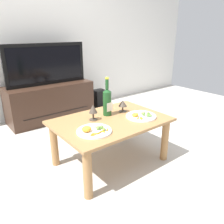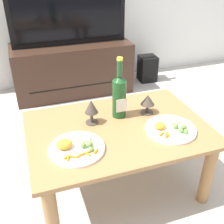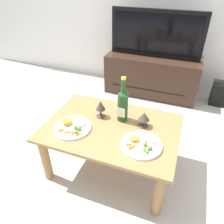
{
  "view_description": "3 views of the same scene",
  "coord_description": "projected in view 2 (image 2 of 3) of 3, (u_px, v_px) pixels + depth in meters",
  "views": [
    {
      "loc": [
        -1.17,
        -1.5,
        1.22
      ],
      "look_at": [
        0.03,
        0.02,
        0.51
      ],
      "focal_mm": 35.74,
      "sensor_mm": 36.0,
      "label": 1
    },
    {
      "loc": [
        -0.46,
        -1.22,
        1.32
      ],
      "look_at": [
        -0.01,
        0.07,
        0.51
      ],
      "focal_mm": 43.94,
      "sensor_mm": 36.0,
      "label": 2
    },
    {
      "loc": [
        0.46,
        -1.21,
        1.47
      ],
      "look_at": [
        -0.01,
        0.05,
        0.55
      ],
      "focal_mm": 34.29,
      "sensor_mm": 36.0,
      "label": 3
    }
  ],
  "objects": [
    {
      "name": "goblet_right",
      "position": [
        148.0,
        101.0,
        1.66
      ],
      "size": [
        0.09,
        0.09,
        0.12
      ],
      "color": "#473D33",
      "rests_on": "dining_table"
    },
    {
      "name": "goblet_left",
      "position": [
        91.0,
        108.0,
        1.56
      ],
      "size": [
        0.08,
        0.08,
        0.15
      ],
      "color": "#473D33",
      "rests_on": "dining_table"
    },
    {
      "name": "tv_screen",
      "position": [
        69.0,
        15.0,
        2.57
      ],
      "size": [
        1.12,
        0.05,
        0.55
      ],
      "color": "black",
      "rests_on": "tv_stand"
    },
    {
      "name": "wine_bottle",
      "position": [
        119.0,
        95.0,
        1.6
      ],
      "size": [
        0.08,
        0.08,
        0.37
      ],
      "color": "#19471E",
      "rests_on": "dining_table"
    },
    {
      "name": "dinner_plate_right",
      "position": [
        170.0,
        128.0,
        1.53
      ],
      "size": [
        0.29,
        0.29,
        0.05
      ],
      "color": "white",
      "rests_on": "dining_table"
    },
    {
      "name": "tv_stand",
      "position": [
        73.0,
        69.0,
        2.85
      ],
      "size": [
        1.18,
        0.47,
        0.52
      ],
      "color": "#382319",
      "rests_on": "ground_plane"
    },
    {
      "name": "dining_table",
      "position": [
        118.0,
        139.0,
        1.61
      ],
      "size": [
        1.02,
        0.71,
        0.45
      ],
      "color": "#9E7042",
      "rests_on": "ground_plane"
    },
    {
      "name": "floor_speaker",
      "position": [
        147.0,
        68.0,
        3.16
      ],
      "size": [
        0.2,
        0.2,
        0.29
      ],
      "primitive_type": "cube",
      "rotation": [
        0.0,
        0.0,
        -0.06
      ],
      "color": "black",
      "rests_on": "ground_plane"
    },
    {
      "name": "ground_plane",
      "position": [
        117.0,
        184.0,
        1.79
      ],
      "size": [
        6.4,
        6.4,
        0.0
      ],
      "primitive_type": "plane",
      "color": "#B7B2A8"
    },
    {
      "name": "dinner_plate_left",
      "position": [
        76.0,
        147.0,
        1.38
      ],
      "size": [
        0.29,
        0.29,
        0.06
      ],
      "color": "white",
      "rests_on": "dining_table"
    }
  ]
}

